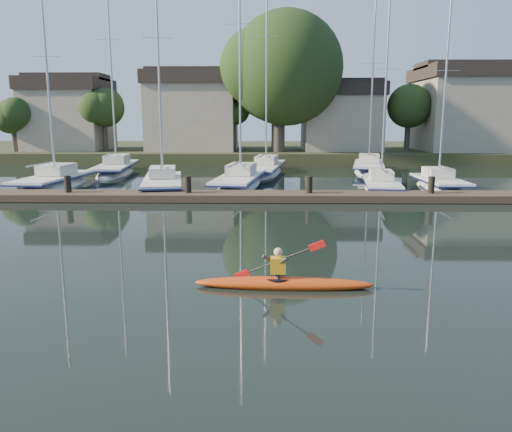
{
  "coord_description": "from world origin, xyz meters",
  "views": [
    {
      "loc": [
        0.8,
        -10.47,
        4.02
      ],
      "look_at": [
        0.55,
        3.83,
        1.2
      ],
      "focal_mm": 35.0,
      "sensor_mm": 36.0,
      "label": 1
    }
  ],
  "objects_px": {
    "sailboat_3": "(381,193)",
    "sailboat_1": "(163,193)",
    "sailboat_4": "(439,192)",
    "sailboat_6": "(266,176)",
    "dock": "(249,196)",
    "sailboat_0": "(54,191)",
    "sailboat_7": "(368,174)",
    "kayak": "(283,281)",
    "sailboat_2": "(240,189)",
    "sailboat_5": "(116,176)"
  },
  "relations": [
    {
      "from": "sailboat_3",
      "to": "sailboat_1",
      "type": "bearing_deg",
      "value": -172.58
    },
    {
      "from": "sailboat_4",
      "to": "sailboat_6",
      "type": "height_order",
      "value": "sailboat_6"
    },
    {
      "from": "dock",
      "to": "sailboat_6",
      "type": "distance_m",
      "value": 12.51
    },
    {
      "from": "sailboat_0",
      "to": "sailboat_7",
      "type": "distance_m",
      "value": 22.36
    },
    {
      "from": "dock",
      "to": "kayak",
      "type": "bearing_deg",
      "value": -84.53
    },
    {
      "from": "sailboat_2",
      "to": "sailboat_5",
      "type": "xyz_separation_m",
      "value": [
        -9.55,
        7.06,
        -0.0
      ]
    },
    {
      "from": "sailboat_3",
      "to": "sailboat_5",
      "type": "relative_size",
      "value": 0.71
    },
    {
      "from": "sailboat_2",
      "to": "sailboat_4",
      "type": "distance_m",
      "value": 11.64
    },
    {
      "from": "sailboat_2",
      "to": "sailboat_5",
      "type": "distance_m",
      "value": 11.88
    },
    {
      "from": "kayak",
      "to": "sailboat_2",
      "type": "relative_size",
      "value": 0.27
    },
    {
      "from": "sailboat_2",
      "to": "sailboat_7",
      "type": "bearing_deg",
      "value": 49.47
    },
    {
      "from": "sailboat_0",
      "to": "sailboat_5",
      "type": "distance_m",
      "value": 7.8
    },
    {
      "from": "kayak",
      "to": "sailboat_1",
      "type": "bearing_deg",
      "value": 112.35
    },
    {
      "from": "sailboat_0",
      "to": "sailboat_3",
      "type": "height_order",
      "value": "sailboat_0"
    },
    {
      "from": "kayak",
      "to": "sailboat_7",
      "type": "height_order",
      "value": "sailboat_7"
    },
    {
      "from": "sailboat_6",
      "to": "dock",
      "type": "bearing_deg",
      "value": -85.93
    },
    {
      "from": "sailboat_1",
      "to": "sailboat_3",
      "type": "relative_size",
      "value": 1.24
    },
    {
      "from": "kayak",
      "to": "sailboat_2",
      "type": "xyz_separation_m",
      "value": [
        -1.93,
        18.21,
        -0.37
      ]
    },
    {
      "from": "sailboat_3",
      "to": "sailboat_5",
      "type": "distance_m",
      "value": 19.62
    },
    {
      "from": "sailboat_1",
      "to": "sailboat_5",
      "type": "relative_size",
      "value": 0.88
    },
    {
      "from": "kayak",
      "to": "sailboat_6",
      "type": "height_order",
      "value": "sailboat_6"
    },
    {
      "from": "sailboat_6",
      "to": "sailboat_7",
      "type": "distance_m",
      "value": 7.98
    },
    {
      "from": "dock",
      "to": "sailboat_3",
      "type": "bearing_deg",
      "value": 26.67
    },
    {
      "from": "sailboat_1",
      "to": "sailboat_2",
      "type": "bearing_deg",
      "value": 8.48
    },
    {
      "from": "sailboat_2",
      "to": "sailboat_6",
      "type": "distance_m",
      "value": 7.42
    },
    {
      "from": "sailboat_0",
      "to": "sailboat_3",
      "type": "xyz_separation_m",
      "value": [
        19.09,
        -0.87,
        0.04
      ]
    },
    {
      "from": "sailboat_4",
      "to": "sailboat_6",
      "type": "bearing_deg",
      "value": 141.85
    },
    {
      "from": "sailboat_0",
      "to": "sailboat_7",
      "type": "bearing_deg",
      "value": 28.43
    },
    {
      "from": "sailboat_0",
      "to": "sailboat_1",
      "type": "xyz_separation_m",
      "value": [
        6.63,
        -0.82,
        0.02
      ]
    },
    {
      "from": "kayak",
      "to": "sailboat_6",
      "type": "distance_m",
      "value": 25.47
    },
    {
      "from": "sailboat_0",
      "to": "sailboat_6",
      "type": "height_order",
      "value": "sailboat_6"
    },
    {
      "from": "sailboat_0",
      "to": "sailboat_1",
      "type": "bearing_deg",
      "value": -2.68
    },
    {
      "from": "sailboat_0",
      "to": "sailboat_4",
      "type": "distance_m",
      "value": 22.59
    },
    {
      "from": "dock",
      "to": "sailboat_7",
      "type": "distance_m",
      "value": 16.28
    },
    {
      "from": "kayak",
      "to": "sailboat_6",
      "type": "relative_size",
      "value": 0.26
    },
    {
      "from": "sailboat_0",
      "to": "kayak",
      "type": "bearing_deg",
      "value": -49.38
    },
    {
      "from": "sailboat_3",
      "to": "sailboat_6",
      "type": "relative_size",
      "value": 0.69
    },
    {
      "from": "dock",
      "to": "sailboat_1",
      "type": "height_order",
      "value": "sailboat_1"
    },
    {
      "from": "sailboat_6",
      "to": "sailboat_7",
      "type": "relative_size",
      "value": 1.2
    },
    {
      "from": "kayak",
      "to": "dock",
      "type": "distance_m",
      "value": 13.06
    },
    {
      "from": "kayak",
      "to": "sailboat_5",
      "type": "height_order",
      "value": "sailboat_5"
    },
    {
      "from": "sailboat_0",
      "to": "sailboat_2",
      "type": "relative_size",
      "value": 0.82
    },
    {
      "from": "sailboat_3",
      "to": "sailboat_7",
      "type": "xyz_separation_m",
      "value": [
        1.33,
        9.99,
        -0.03
      ]
    },
    {
      "from": "sailboat_2",
      "to": "sailboat_3",
      "type": "distance_m",
      "value": 8.25
    },
    {
      "from": "sailboat_3",
      "to": "sailboat_5",
      "type": "xyz_separation_m",
      "value": [
        -17.66,
        8.54,
        -0.03
      ]
    },
    {
      "from": "sailboat_5",
      "to": "sailboat_4",
      "type": "bearing_deg",
      "value": -25.91
    },
    {
      "from": "sailboat_2",
      "to": "sailboat_6",
      "type": "height_order",
      "value": "sailboat_6"
    },
    {
      "from": "dock",
      "to": "sailboat_6",
      "type": "bearing_deg",
      "value": 86.02
    },
    {
      "from": "sailboat_4",
      "to": "sailboat_7",
      "type": "bearing_deg",
      "value": 103.78
    },
    {
      "from": "sailboat_2",
      "to": "sailboat_3",
      "type": "relative_size",
      "value": 1.38
    }
  ]
}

